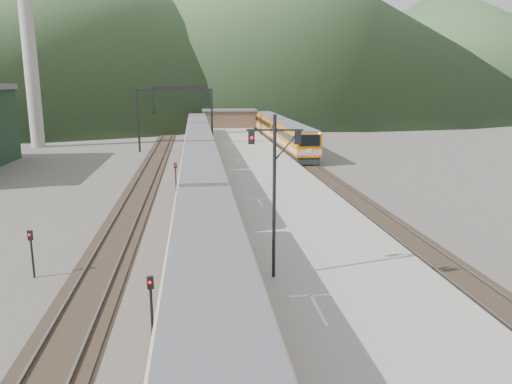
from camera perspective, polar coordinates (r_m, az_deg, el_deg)
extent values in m
cube|color=black|center=(50.66, -6.43, 2.43)|extent=(2.60, 200.00, 0.12)
cube|color=slate|center=(50.64, -7.24, 2.52)|extent=(0.10, 200.00, 0.14)
cube|color=slate|center=(50.65, -5.61, 2.56)|extent=(0.10, 200.00, 0.14)
cube|color=black|center=(50.87, -12.07, 2.27)|extent=(2.60, 200.00, 0.12)
cube|color=slate|center=(50.93, -12.88, 2.36)|extent=(0.10, 200.00, 0.14)
cube|color=slate|center=(50.79, -11.26, 2.41)|extent=(0.10, 200.00, 0.14)
cube|color=black|center=(52.02, 6.36, 2.70)|extent=(2.60, 200.00, 0.12)
cube|color=slate|center=(51.85, 5.58, 2.80)|extent=(0.10, 200.00, 0.14)
cube|color=slate|center=(52.17, 7.13, 2.82)|extent=(0.10, 200.00, 0.14)
cube|color=gray|center=(48.97, 0.16, 2.69)|extent=(8.00, 100.00, 1.00)
cube|color=black|center=(65.46, -13.30, 7.93)|extent=(0.25, 0.25, 8.00)
cube|color=black|center=(65.10, -5.06, 8.19)|extent=(0.25, 0.25, 8.00)
cube|color=black|center=(64.94, -9.31, 11.43)|extent=(9.30, 0.22, 0.35)
cube|color=black|center=(90.30, -11.60, 9.19)|extent=(0.25, 0.25, 8.00)
cube|color=black|center=(90.04, -5.61, 9.37)|extent=(0.25, 0.25, 8.00)
cube|color=black|center=(89.93, -8.69, 11.71)|extent=(9.30, 0.22, 0.35)
cylinder|color=#9E998E|center=(75.32, -24.62, 16.11)|extent=(1.80, 1.80, 30.00)
cube|color=brown|center=(88.32, -3.07, 8.31)|extent=(9.00, 4.00, 2.80)
cube|color=slate|center=(88.22, -3.08, 9.32)|extent=(9.40, 4.40, 0.30)
cone|color=#2D4B29|center=(204.87, -18.98, 17.81)|extent=(180.00, 180.00, 60.00)
cone|color=#2D4B29|center=(243.48, 0.31, 19.29)|extent=(220.00, 220.00, 75.00)
cone|color=#2D4B29|center=(246.54, 20.47, 15.53)|extent=(160.00, 160.00, 50.00)
cube|color=#D6AE89|center=(16.69, -5.23, -12.13)|extent=(2.79, 18.77, 3.41)
cube|color=#D6AE89|center=(35.13, -6.22, 1.06)|extent=(2.79, 18.77, 3.41)
cube|color=#D6AE89|center=(54.15, -6.52, 5.09)|extent=(2.79, 18.77, 3.41)
cube|color=#D6AE89|center=(73.30, -6.66, 7.02)|extent=(2.79, 18.77, 3.41)
cube|color=orange|center=(61.60, 4.24, 5.97)|extent=(2.68, 18.03, 3.27)
cube|color=orange|center=(79.77, 1.67, 7.49)|extent=(2.68, 18.03, 3.27)
cylinder|color=black|center=(19.87, 2.09, -0.74)|extent=(0.14, 0.14, 6.64)
cube|color=black|center=(19.42, 2.15, 7.10)|extent=(2.19, 0.39, 0.07)
cube|color=black|center=(19.47, -0.52, 6.23)|extent=(0.27, 0.21, 0.50)
cube|color=black|center=(19.49, 4.81, 6.19)|extent=(0.27, 0.21, 0.50)
cylinder|color=black|center=(18.39, -11.85, -13.12)|extent=(0.10, 0.10, 2.00)
cube|color=black|center=(17.97, -12.00, -10.10)|extent=(0.25, 0.21, 0.45)
cylinder|color=black|center=(42.06, -9.16, 1.58)|extent=(0.10, 0.10, 2.00)
cube|color=black|center=(41.87, -9.20, 2.99)|extent=(0.25, 0.21, 0.45)
cylinder|color=black|center=(25.23, -24.19, -6.81)|extent=(0.10, 0.10, 2.00)
cube|color=black|center=(24.92, -24.40, -4.53)|extent=(0.24, 0.18, 0.45)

